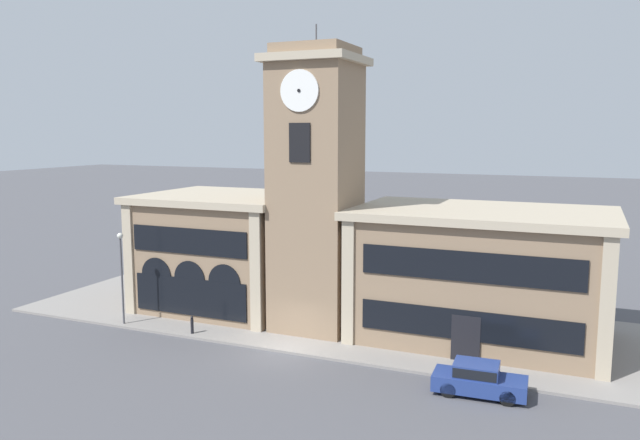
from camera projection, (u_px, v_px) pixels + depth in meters
ground_plane at (282, 353)px, 34.18m from camera, size 300.00×300.00×0.00m
sidewalk_kerb at (328, 319)px, 40.16m from camera, size 40.88×13.15×0.15m
clock_tower at (316, 191)px, 37.28m from camera, size 5.26×5.26×18.20m
town_hall_left_wing at (226, 251)px, 42.77m from camera, size 10.85×9.40×7.85m
town_hall_right_wing at (481, 274)px, 36.10m from camera, size 14.56×9.40×7.66m
parked_car_near at (478, 378)px, 28.69m from camera, size 4.30×1.93×1.52m
street_lamp at (121, 264)px, 38.45m from camera, size 0.36×0.36×5.75m
bollard at (192, 325)px, 37.01m from camera, size 0.18×0.18×1.06m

